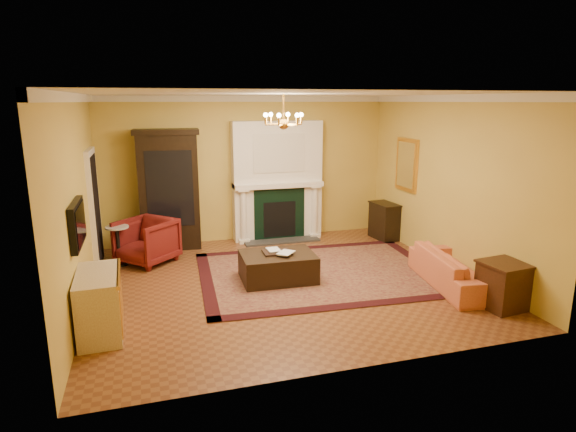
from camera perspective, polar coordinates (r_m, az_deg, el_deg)
name	(u,v)px	position (r m, az deg, el deg)	size (l,w,h in m)	color
floor	(284,283)	(7.97, -0.49, -7.89)	(6.00, 5.50, 0.02)	brown
ceiling	(284,93)	(7.43, -0.53, 14.36)	(6.00, 5.50, 0.02)	silver
wall_back	(248,169)	(10.20, -4.81, 5.56)	(6.00, 0.02, 3.00)	gold
wall_front	(357,239)	(5.03, 8.22, -2.76)	(6.00, 0.02, 3.00)	gold
wall_left	(77,204)	(7.33, -23.74, 1.36)	(0.02, 5.50, 3.00)	gold
wall_right	(450,183)	(8.86, 18.60, 3.71)	(0.02, 5.50, 3.00)	gold
fireplace	(277,183)	(10.21, -1.26, 3.88)	(1.90, 0.70, 2.50)	white
crown_molding	(268,98)	(8.35, -2.40, 13.77)	(6.00, 5.50, 0.12)	silver
doorway	(95,209)	(9.07, -21.89, 0.73)	(0.08, 1.05, 2.10)	silver
tv_panel	(78,224)	(6.78, -23.68, -0.85)	(0.09, 0.95, 0.58)	black
gilt_mirror	(407,165)	(9.98, 13.87, 5.91)	(0.06, 0.76, 1.05)	gold
chandelier	(284,120)	(7.43, -0.53, 11.26)	(0.63, 0.55, 0.53)	#C18C35
oriental_rug	(320,273)	(8.38, 3.83, -6.70)	(4.08, 3.06, 0.02)	#420E17
china_cabinet	(169,192)	(9.79, -13.87, 2.72)	(1.13, 0.52, 2.27)	black
wingback_armchair	(147,239)	(9.12, -16.42, -2.63)	(0.88, 0.82, 0.91)	maroon
pedestal_table	(118,243)	(9.15, -19.47, -3.01)	(0.40, 0.40, 0.72)	black
commode	(99,303)	(6.63, -21.46, -9.62)	(0.51, 1.07, 0.80)	beige
coral_sofa	(454,263)	(8.14, 19.08, -5.34)	(1.91, 0.56, 0.75)	#DD6A46
end_table	(503,286)	(7.57, 24.13, -7.63)	(0.55, 0.55, 0.64)	#391B0F
console_table	(384,222)	(10.52, 11.33, -0.66)	(0.38, 0.67, 0.75)	black
leather_ottoman	(278,267)	(7.96, -1.22, -6.02)	(1.19, 0.87, 0.44)	black
ottoman_tray	(277,252)	(7.93, -1.33, -4.29)	(0.45, 0.35, 0.03)	black
book_a	(267,243)	(7.89, -2.45, -3.25)	(0.20, 0.03, 0.27)	gray
book_b	(280,244)	(7.81, -1.00, -3.32)	(0.22, 0.02, 0.30)	gray
topiary_left	(252,171)	(9.99, -4.29, 5.35)	(0.18, 0.18, 0.47)	gray
topiary_right	(301,171)	(10.27, 1.51, 5.32)	(0.14, 0.14, 0.38)	gray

